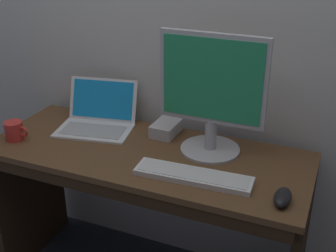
{
  "coord_description": "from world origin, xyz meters",
  "views": [
    {
      "loc": [
        0.75,
        -1.54,
        1.69
      ],
      "look_at": [
        0.1,
        0.0,
        0.91
      ],
      "focal_mm": 47.52,
      "sensor_mm": 36.0,
      "label": 1
    }
  ],
  "objects_px": {
    "wired_keyboard": "(193,176)",
    "external_monitor": "(212,94)",
    "external_drive_box": "(166,128)",
    "laptop_white": "(98,118)",
    "coffee_mug": "(14,131)",
    "computer_mouse": "(283,197)"
  },
  "relations": [
    {
      "from": "coffee_mug",
      "to": "laptop_white",
      "type": "bearing_deg",
      "value": 43.24
    },
    {
      "from": "laptop_white",
      "to": "external_drive_box",
      "type": "xyz_separation_m",
      "value": [
        0.33,
        0.06,
        -0.02
      ]
    },
    {
      "from": "external_monitor",
      "to": "coffee_mug",
      "type": "distance_m",
      "value": 0.92
    },
    {
      "from": "laptop_white",
      "to": "computer_mouse",
      "type": "distance_m",
      "value": 0.98
    },
    {
      "from": "wired_keyboard",
      "to": "computer_mouse",
      "type": "relative_size",
      "value": 3.79
    },
    {
      "from": "wired_keyboard",
      "to": "external_monitor",
      "type": "bearing_deg",
      "value": 92.45
    },
    {
      "from": "laptop_white",
      "to": "coffee_mug",
      "type": "bearing_deg",
      "value": -136.76
    },
    {
      "from": "computer_mouse",
      "to": "external_drive_box",
      "type": "xyz_separation_m",
      "value": [
        -0.6,
        0.35,
        0.01
      ]
    },
    {
      "from": "laptop_white",
      "to": "external_drive_box",
      "type": "height_order",
      "value": "laptop_white"
    },
    {
      "from": "computer_mouse",
      "to": "external_drive_box",
      "type": "height_order",
      "value": "external_drive_box"
    },
    {
      "from": "laptop_white",
      "to": "coffee_mug",
      "type": "distance_m",
      "value": 0.38
    },
    {
      "from": "external_drive_box",
      "to": "coffee_mug",
      "type": "distance_m",
      "value": 0.69
    },
    {
      "from": "external_monitor",
      "to": "laptop_white",
      "type": "bearing_deg",
      "value": 176.85
    },
    {
      "from": "external_drive_box",
      "to": "coffee_mug",
      "type": "bearing_deg",
      "value": -152.57
    },
    {
      "from": "wired_keyboard",
      "to": "computer_mouse",
      "type": "xyz_separation_m",
      "value": [
        0.35,
        -0.03,
        0.01
      ]
    },
    {
      "from": "laptop_white",
      "to": "coffee_mug",
      "type": "xyz_separation_m",
      "value": [
        -0.28,
        -0.26,
        -0.0
      ]
    },
    {
      "from": "laptop_white",
      "to": "coffee_mug",
      "type": "height_order",
      "value": "laptop_white"
    },
    {
      "from": "external_monitor",
      "to": "wired_keyboard",
      "type": "height_order",
      "value": "external_monitor"
    },
    {
      "from": "laptop_white",
      "to": "external_monitor",
      "type": "distance_m",
      "value": 0.62
    },
    {
      "from": "wired_keyboard",
      "to": "external_drive_box",
      "type": "xyz_separation_m",
      "value": [
        -0.25,
        0.32,
        0.02
      ]
    },
    {
      "from": "external_monitor",
      "to": "external_drive_box",
      "type": "bearing_deg",
      "value": 160.2
    },
    {
      "from": "external_monitor",
      "to": "computer_mouse",
      "type": "bearing_deg",
      "value": -36.24
    }
  ]
}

